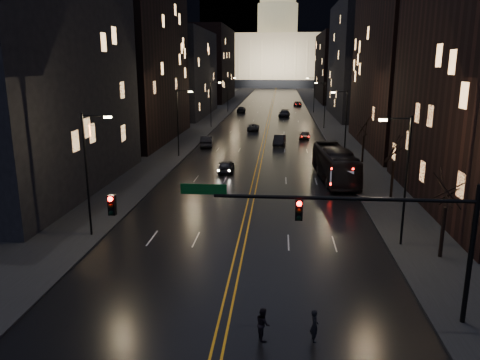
% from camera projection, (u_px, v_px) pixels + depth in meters
% --- Properties ---
extents(ground, '(900.00, 900.00, 0.00)m').
position_uv_depth(ground, '(226.00, 314.00, 23.53)').
color(ground, black).
rests_on(ground, ground).
extents(road, '(20.00, 320.00, 0.02)m').
position_uv_depth(road, '(272.00, 103.00, 149.21)').
color(road, black).
rests_on(road, ground).
extents(sidewalk_left, '(8.00, 320.00, 0.16)m').
position_uv_depth(sidewalk_left, '(229.00, 103.00, 150.35)').
color(sidewalk_left, black).
rests_on(sidewalk_left, ground).
extents(sidewalk_right, '(8.00, 320.00, 0.16)m').
position_uv_depth(sidewalk_right, '(317.00, 103.00, 148.03)').
color(sidewalk_right, black).
rests_on(sidewalk_right, ground).
extents(center_line, '(0.62, 320.00, 0.01)m').
position_uv_depth(center_line, '(272.00, 103.00, 149.20)').
color(center_line, orange).
rests_on(center_line, road).
extents(building_left_near, '(12.00, 28.00, 22.00)m').
position_uv_depth(building_left_near, '(30.00, 77.00, 43.88)').
color(building_left_near, black).
rests_on(building_left_near, ground).
extents(building_left_mid, '(12.00, 30.00, 28.00)m').
position_uv_depth(building_left_mid, '(133.00, 52.00, 74.09)').
color(building_left_mid, black).
rests_on(building_left_mid, ground).
extents(building_left_far, '(12.00, 34.00, 20.00)m').
position_uv_depth(building_left_far, '(182.00, 73.00, 111.80)').
color(building_left_far, black).
rests_on(building_left_far, ground).
extents(building_left_dist, '(12.00, 40.00, 24.00)m').
position_uv_depth(building_left_dist, '(211.00, 64.00, 157.72)').
color(building_left_dist, black).
rests_on(building_left_dist, ground).
extents(building_right_tall, '(12.00, 30.00, 38.00)m').
position_uv_depth(building_right_tall, '(414.00, 14.00, 65.53)').
color(building_right_tall, black).
rests_on(building_right_tall, ground).
extents(building_right_mid, '(12.00, 34.00, 26.00)m').
position_uv_depth(building_right_mid, '(362.00, 60.00, 107.59)').
color(building_right_mid, black).
rests_on(building_right_mid, ground).
extents(building_right_dist, '(12.00, 40.00, 22.00)m').
position_uv_depth(building_right_dist, '(337.00, 68.00, 154.47)').
color(building_right_dist, black).
rests_on(building_right_dist, ground).
extents(capitol, '(90.00, 50.00, 58.50)m').
position_uv_depth(capitol, '(277.00, 55.00, 261.07)').
color(capitol, black).
rests_on(capitol, ground).
extents(traffic_signal, '(17.29, 0.45, 7.00)m').
position_uv_depth(traffic_signal, '(350.00, 221.00, 21.80)').
color(traffic_signal, black).
rests_on(traffic_signal, ground).
extents(streetlamp_right_near, '(2.13, 0.25, 9.00)m').
position_uv_depth(streetlamp_right_near, '(404.00, 175.00, 31.07)').
color(streetlamp_right_near, black).
rests_on(streetlamp_right_near, ground).
extents(streetlamp_left_near, '(2.13, 0.25, 9.00)m').
position_uv_depth(streetlamp_left_near, '(89.00, 169.00, 32.86)').
color(streetlamp_left_near, black).
rests_on(streetlamp_left_near, ground).
extents(streetlamp_right_mid, '(2.13, 0.25, 9.00)m').
position_uv_depth(streetlamp_right_mid, '(345.00, 121.00, 60.07)').
color(streetlamp_right_mid, black).
rests_on(streetlamp_right_mid, ground).
extents(streetlamp_left_mid, '(2.13, 0.25, 9.00)m').
position_uv_depth(streetlamp_left_mid, '(179.00, 119.00, 61.87)').
color(streetlamp_left_mid, black).
rests_on(streetlamp_left_mid, ground).
extents(streetlamp_right_far, '(2.13, 0.25, 9.00)m').
position_uv_depth(streetlamp_right_far, '(324.00, 102.00, 89.08)').
color(streetlamp_right_far, black).
rests_on(streetlamp_right_far, ground).
extents(streetlamp_left_far, '(2.13, 0.25, 9.00)m').
position_uv_depth(streetlamp_left_far, '(212.00, 102.00, 90.87)').
color(streetlamp_left_far, black).
rests_on(streetlamp_left_far, ground).
extents(streetlamp_right_dist, '(2.13, 0.25, 9.00)m').
position_uv_depth(streetlamp_right_dist, '(313.00, 93.00, 118.08)').
color(streetlamp_right_dist, black).
rests_on(streetlamp_right_dist, ground).
extents(streetlamp_left_dist, '(2.13, 0.25, 9.00)m').
position_uv_depth(streetlamp_left_dist, '(229.00, 92.00, 119.87)').
color(streetlamp_left_dist, black).
rests_on(streetlamp_left_dist, ground).
extents(tree_right_near, '(2.40, 2.40, 6.65)m').
position_uv_depth(tree_right_near, '(447.00, 191.00, 29.09)').
color(tree_right_near, black).
rests_on(tree_right_near, ground).
extents(tree_right_mid, '(2.40, 2.40, 6.65)m').
position_uv_depth(tree_right_mid, '(394.00, 151.00, 42.63)').
color(tree_right_mid, black).
rests_on(tree_right_mid, ground).
extents(tree_right_far, '(2.40, 2.40, 6.65)m').
position_uv_depth(tree_right_far, '(364.00, 128.00, 58.09)').
color(tree_right_far, black).
rests_on(tree_right_far, ground).
extents(bus, '(3.98, 12.79, 3.51)m').
position_uv_depth(bus, '(335.00, 164.00, 50.14)').
color(bus, black).
rests_on(bus, ground).
extents(oncoming_car_a, '(1.94, 4.47, 1.50)m').
position_uv_depth(oncoming_car_a, '(226.00, 166.00, 54.01)').
color(oncoming_car_a, black).
rests_on(oncoming_car_a, ground).
extents(oncoming_car_b, '(2.25, 5.23, 1.67)m').
position_uv_depth(oncoming_car_b, '(207.00, 141.00, 70.84)').
color(oncoming_car_b, black).
rests_on(oncoming_car_b, ground).
extents(oncoming_car_c, '(2.19, 4.65, 1.28)m').
position_uv_depth(oncoming_car_c, '(253.00, 127.00, 88.14)').
color(oncoming_car_c, black).
rests_on(oncoming_car_c, ground).
extents(oncoming_car_d, '(2.26, 5.29, 1.52)m').
position_uv_depth(oncoming_car_d, '(241.00, 109.00, 120.77)').
color(oncoming_car_d, black).
rests_on(oncoming_car_d, ground).
extents(receding_car_a, '(2.03, 4.90, 1.58)m').
position_uv_depth(receding_car_a, '(279.00, 140.00, 72.00)').
color(receding_car_a, black).
rests_on(receding_car_a, ground).
extents(receding_car_b, '(2.05, 4.18, 1.37)m').
position_uv_depth(receding_car_b, '(305.00, 135.00, 77.68)').
color(receding_car_b, black).
rests_on(receding_car_b, ground).
extents(receding_car_c, '(2.92, 5.91, 1.65)m').
position_uv_depth(receding_car_c, '(284.00, 114.00, 110.01)').
color(receding_car_c, black).
rests_on(receding_car_c, ground).
extents(receding_car_d, '(2.63, 5.21, 1.41)m').
position_uv_depth(receding_car_d, '(298.00, 104.00, 138.82)').
color(receding_car_d, black).
rests_on(receding_car_d, ground).
extents(pedestrian_a, '(0.48, 0.63, 1.56)m').
position_uv_depth(pedestrian_a, '(314.00, 326.00, 21.05)').
color(pedestrian_a, black).
rests_on(pedestrian_a, ground).
extents(pedestrian_b, '(0.62, 0.84, 1.53)m').
position_uv_depth(pedestrian_b, '(263.00, 324.00, 21.25)').
color(pedestrian_b, black).
rests_on(pedestrian_b, ground).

